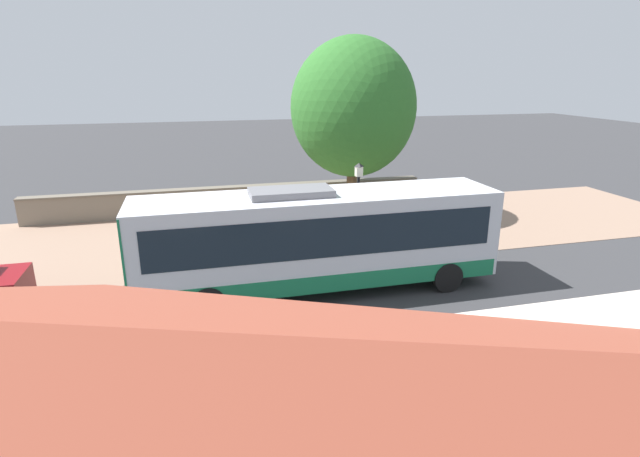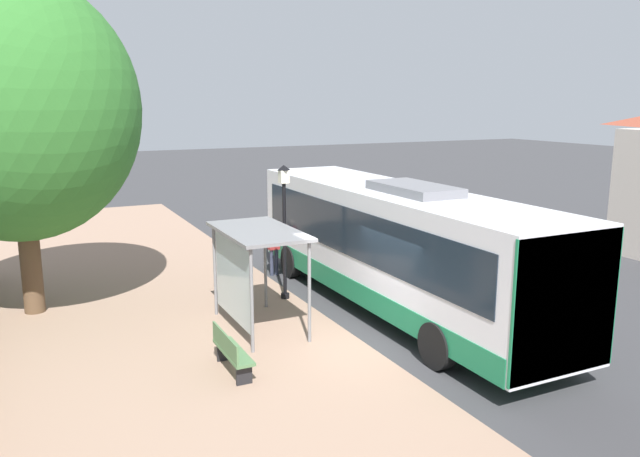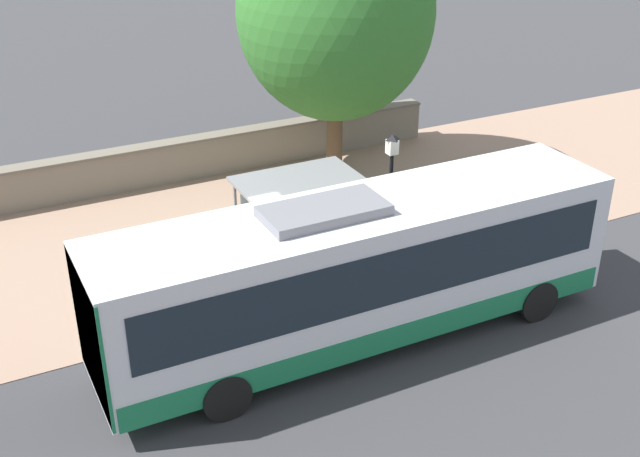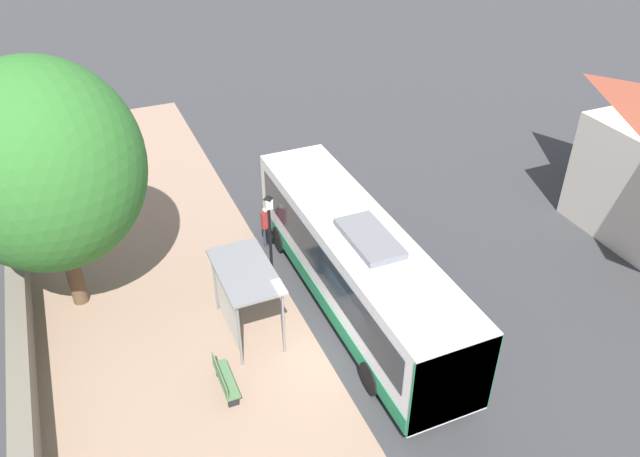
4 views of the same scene
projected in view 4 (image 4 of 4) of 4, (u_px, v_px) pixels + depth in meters
ground_plane at (325, 355)px, 19.44m from camera, size 120.00×120.00×0.00m
sidewalk_plaza at (183, 400)px, 17.96m from camera, size 9.00×44.00×0.02m
stone_wall at (26, 430)px, 16.26m from camera, size 0.60×20.00×1.35m
bus at (356, 263)px, 20.40m from camera, size 2.66×11.59×3.47m
bus_shelter at (241, 282)px, 19.20m from camera, size 1.68×3.07×2.47m
pedestrian at (266, 223)px, 23.74m from camera, size 0.34×0.24×1.77m
bench at (225, 379)px, 17.99m from camera, size 0.40×1.60×0.88m
street_lamp_near at (270, 234)px, 21.03m from camera, size 0.28×0.28×3.77m
shade_tree at (44, 167)px, 18.66m from camera, size 6.01×6.01×8.58m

